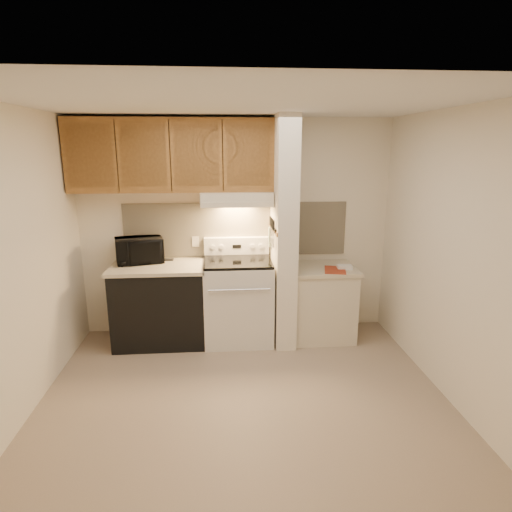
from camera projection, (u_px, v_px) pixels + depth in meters
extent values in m
plane|color=tan|center=(244.00, 393.00, 3.88)|extent=(3.60, 3.60, 0.00)
plane|color=white|center=(242.00, 103.00, 3.26)|extent=(3.60, 3.60, 0.00)
cube|color=white|center=(236.00, 228.00, 5.02)|extent=(3.60, 2.50, 0.02)
cube|color=white|center=(19.00, 265.00, 3.43)|extent=(0.02, 3.00, 2.50)
cube|color=white|center=(449.00, 256.00, 3.71)|extent=(0.02, 3.00, 2.50)
cube|color=beige|center=(236.00, 229.00, 5.01)|extent=(2.60, 0.02, 0.63)
cube|color=silver|center=(238.00, 301.00, 4.88)|extent=(0.76, 0.65, 0.92)
cube|color=black|center=(239.00, 308.00, 4.57)|extent=(0.50, 0.01, 0.30)
cylinder|color=silver|center=(239.00, 290.00, 4.48)|extent=(0.65, 0.02, 0.02)
cube|color=black|center=(238.00, 261.00, 4.77)|extent=(0.74, 0.64, 0.03)
cube|color=silver|center=(237.00, 246.00, 5.01)|extent=(0.76, 0.08, 0.20)
cube|color=black|center=(237.00, 246.00, 4.97)|extent=(0.10, 0.01, 0.04)
cylinder|color=silver|center=(213.00, 247.00, 4.95)|extent=(0.05, 0.02, 0.05)
cylinder|color=silver|center=(221.00, 247.00, 4.96)|extent=(0.05, 0.02, 0.05)
cylinder|color=silver|center=(252.00, 246.00, 4.98)|extent=(0.05, 0.02, 0.05)
cylinder|color=silver|center=(261.00, 246.00, 4.99)|extent=(0.05, 0.02, 0.05)
cube|color=black|center=(160.00, 305.00, 4.83)|extent=(1.00, 0.63, 0.87)
cube|color=beige|center=(158.00, 267.00, 4.72)|extent=(1.04, 0.67, 0.04)
cube|color=black|center=(164.00, 260.00, 4.91)|extent=(0.23, 0.08, 0.02)
cylinder|color=#226759|center=(130.00, 257.00, 4.89)|extent=(0.09, 0.09, 0.09)
cube|color=beige|center=(196.00, 242.00, 5.00)|extent=(0.08, 0.01, 0.12)
imported|color=black|center=(139.00, 250.00, 4.80)|extent=(0.58, 0.46, 0.28)
cube|color=white|center=(284.00, 233.00, 4.72)|extent=(0.22, 0.70, 2.50)
cube|color=olive|center=(273.00, 229.00, 4.70)|extent=(0.01, 0.70, 0.04)
cube|color=black|center=(273.00, 228.00, 4.65)|extent=(0.02, 0.42, 0.04)
cube|color=silver|center=(274.00, 240.00, 4.51)|extent=(0.01, 0.03, 0.16)
cylinder|color=black|center=(274.00, 226.00, 4.49)|extent=(0.02, 0.02, 0.10)
cube|color=silver|center=(273.00, 239.00, 4.59)|extent=(0.01, 0.04, 0.18)
cylinder|color=black|center=(273.00, 225.00, 4.55)|extent=(0.02, 0.02, 0.10)
cube|color=silver|center=(272.00, 238.00, 4.68)|extent=(0.01, 0.04, 0.20)
cylinder|color=black|center=(272.00, 223.00, 4.63)|extent=(0.02, 0.02, 0.10)
cube|color=silver|center=(271.00, 236.00, 4.74)|extent=(0.01, 0.04, 0.16)
cylinder|color=black|center=(271.00, 222.00, 4.72)|extent=(0.02, 0.02, 0.10)
cube|color=silver|center=(270.00, 235.00, 4.82)|extent=(0.01, 0.04, 0.18)
cylinder|color=black|center=(270.00, 221.00, 4.80)|extent=(0.02, 0.02, 0.10)
cube|color=gray|center=(270.00, 237.00, 4.90)|extent=(0.03, 0.09, 0.22)
cube|color=beige|center=(322.00, 304.00, 4.97)|extent=(0.70, 0.60, 0.81)
cube|color=beige|center=(323.00, 269.00, 4.86)|extent=(0.74, 0.64, 0.04)
cube|color=#9C341D|center=(335.00, 270.00, 4.72)|extent=(0.29, 0.35, 0.01)
cube|color=white|center=(345.00, 267.00, 4.77)|extent=(0.17, 0.12, 0.04)
cube|color=beige|center=(237.00, 198.00, 4.72)|extent=(0.78, 0.44, 0.15)
cube|color=beige|center=(237.00, 205.00, 4.52)|extent=(0.78, 0.04, 0.06)
cube|color=olive|center=(172.00, 155.00, 4.59)|extent=(2.18, 0.33, 0.77)
cube|color=olive|center=(89.00, 156.00, 4.37)|extent=(0.46, 0.01, 0.63)
cube|color=black|center=(117.00, 156.00, 4.39)|extent=(0.01, 0.01, 0.73)
cube|color=olive|center=(144.00, 156.00, 4.42)|extent=(0.46, 0.01, 0.63)
cube|color=black|center=(170.00, 156.00, 4.44)|extent=(0.01, 0.01, 0.73)
cube|color=olive|center=(197.00, 156.00, 4.46)|extent=(0.46, 0.01, 0.63)
cube|color=black|center=(223.00, 156.00, 4.48)|extent=(0.01, 0.01, 0.73)
cube|color=olive|center=(249.00, 156.00, 4.50)|extent=(0.46, 0.01, 0.63)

